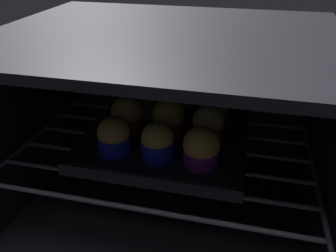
% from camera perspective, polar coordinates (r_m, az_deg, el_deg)
% --- Properties ---
extents(oven_cavity, '(0.59, 0.47, 0.37)m').
position_cam_1_polar(oven_cavity, '(0.70, 0.70, 1.24)').
color(oven_cavity, black).
rests_on(oven_cavity, ground).
extents(oven_rack, '(0.55, 0.42, 0.01)m').
position_cam_1_polar(oven_rack, '(0.68, -0.13, -2.93)').
color(oven_rack, '#51515B').
rests_on(oven_rack, oven_cavity).
extents(baking_tray, '(0.30, 0.30, 0.02)m').
position_cam_1_polar(baking_tray, '(0.68, 0.00, -1.88)').
color(baking_tray, black).
rests_on(baking_tray, oven_rack).
extents(muffin_row0_col0, '(0.06, 0.06, 0.07)m').
position_cam_1_polar(muffin_row0_col0, '(0.62, -8.92, -1.68)').
color(muffin_row0_col0, '#1928B7').
rests_on(muffin_row0_col0, baking_tray).
extents(muffin_row0_col1, '(0.06, 0.06, 0.07)m').
position_cam_1_polar(muffin_row0_col1, '(0.59, -1.72, -2.72)').
color(muffin_row0_col1, '#1928B7').
rests_on(muffin_row0_col1, baking_tray).
extents(muffin_row0_col2, '(0.06, 0.06, 0.07)m').
position_cam_1_polar(muffin_row0_col2, '(0.58, 5.51, -3.61)').
color(muffin_row0_col2, '#7A238C').
rests_on(muffin_row0_col2, baking_tray).
extents(muffin_row1_col0, '(0.06, 0.06, 0.07)m').
position_cam_1_polar(muffin_row1_col0, '(0.68, -6.75, 1.80)').
color(muffin_row1_col0, red).
rests_on(muffin_row1_col0, baking_tray).
extents(muffin_row1_col1, '(0.06, 0.06, 0.08)m').
position_cam_1_polar(muffin_row1_col1, '(0.66, 0.37, 1.33)').
color(muffin_row1_col1, red).
rests_on(muffin_row1_col1, baking_tray).
extents(muffin_row1_col2, '(0.06, 0.06, 0.08)m').
position_cam_1_polar(muffin_row1_col2, '(0.65, 6.66, 0.37)').
color(muffin_row1_col2, red).
rests_on(muffin_row1_col2, baking_tray).
extents(muffin_row2_col0, '(0.06, 0.06, 0.07)m').
position_cam_1_polar(muffin_row2_col0, '(0.75, -4.25, 4.32)').
color(muffin_row2_col0, silver).
rests_on(muffin_row2_col0, baking_tray).
extents(muffin_row2_col1, '(0.06, 0.06, 0.08)m').
position_cam_1_polar(muffin_row2_col1, '(0.73, 1.63, 3.92)').
color(muffin_row2_col1, '#1928B7').
rests_on(muffin_row2_col1, baking_tray).
extents(muffin_row2_col2, '(0.06, 0.06, 0.07)m').
position_cam_1_polar(muffin_row2_col2, '(0.72, 7.74, 3.18)').
color(muffin_row2_col2, '#7A238C').
rests_on(muffin_row2_col2, baking_tray).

